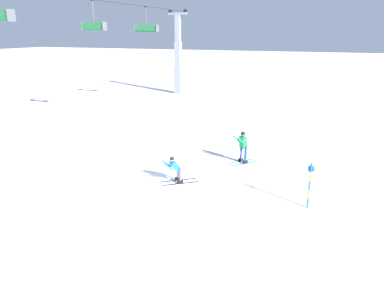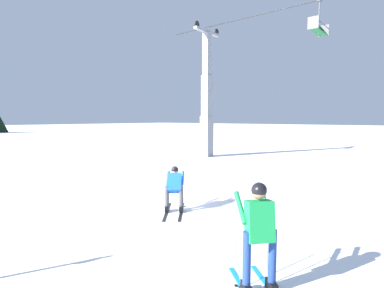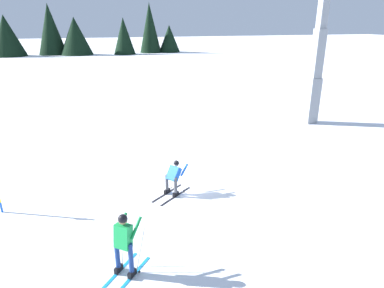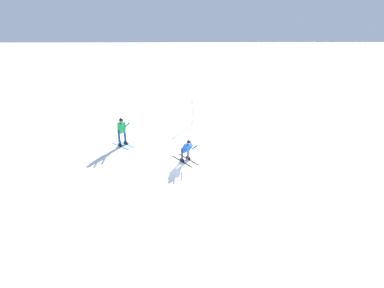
{
  "view_description": "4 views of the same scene",
  "coord_description": "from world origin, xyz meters",
  "px_view_note": "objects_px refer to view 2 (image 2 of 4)",
  "views": [
    {
      "loc": [
        -13.99,
        -7.08,
        6.97
      ],
      "look_at": [
        1.83,
        -0.7,
        1.77
      ],
      "focal_mm": 34.47,
      "sensor_mm": 36.0,
      "label": 1
    },
    {
      "loc": [
        7.06,
        -6.67,
        2.8
      ],
      "look_at": [
        1.59,
        -0.03,
        2.06
      ],
      "focal_mm": 27.69,
      "sensor_mm": 36.0,
      "label": 2
    },
    {
      "loc": [
        12.43,
        -2.83,
        6.37
      ],
      "look_at": [
        1.53,
        0.4,
        2.18
      ],
      "focal_mm": 31.45,
      "sensor_mm": 36.0,
      "label": 3
    },
    {
      "loc": [
        0.98,
        13.0,
        6.74
      ],
      "look_at": [
        0.73,
        -0.69,
        0.83
      ],
      "focal_mm": 25.25,
      "sensor_mm": 36.0,
      "label": 4
    }
  ],
  "objects_px": {
    "skier_carving_main": "(174,186)",
    "skier_distant_uphill": "(259,228)",
    "chairlift_seat_nearest": "(317,27)",
    "lift_tower_near": "(207,102)"
  },
  "relations": [
    {
      "from": "skier_distant_uphill",
      "to": "lift_tower_near",
      "type": "bearing_deg",
      "value": 129.5
    },
    {
      "from": "skier_carving_main",
      "to": "skier_distant_uphill",
      "type": "height_order",
      "value": "skier_distant_uphill"
    },
    {
      "from": "skier_carving_main",
      "to": "skier_distant_uphill",
      "type": "distance_m",
      "value": 4.58
    },
    {
      "from": "skier_carving_main",
      "to": "chairlift_seat_nearest",
      "type": "distance_m",
      "value": 13.0
    },
    {
      "from": "lift_tower_near",
      "to": "skier_distant_uphill",
      "type": "height_order",
      "value": "lift_tower_near"
    },
    {
      "from": "skier_carving_main",
      "to": "skier_distant_uphill",
      "type": "bearing_deg",
      "value": -29.89
    },
    {
      "from": "chairlift_seat_nearest",
      "to": "skier_distant_uphill",
      "type": "distance_m",
      "value": 15.16
    },
    {
      "from": "lift_tower_near",
      "to": "skier_distant_uphill",
      "type": "distance_m",
      "value": 17.31
    },
    {
      "from": "skier_carving_main",
      "to": "chairlift_seat_nearest",
      "type": "height_order",
      "value": "chairlift_seat_nearest"
    },
    {
      "from": "lift_tower_near",
      "to": "skier_distant_uphill",
      "type": "relative_size",
      "value": 5.17
    }
  ]
}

